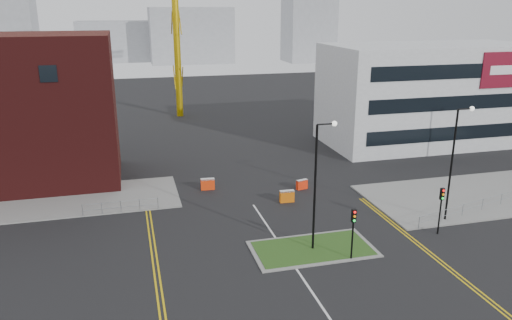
# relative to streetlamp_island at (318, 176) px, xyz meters

# --- Properties ---
(ground) EXTENTS (200.00, 200.00, 0.00)m
(ground) POSITION_rel_streetlamp_island_xyz_m (-2.22, -8.00, -5.41)
(ground) COLOR black
(ground) RESTS_ON ground
(pavement_left) EXTENTS (28.00, 8.00, 0.12)m
(pavement_left) POSITION_rel_streetlamp_island_xyz_m (-22.22, 14.00, -5.35)
(pavement_left) COLOR slate
(pavement_left) RESTS_ON ground
(pavement_right) EXTENTS (24.00, 10.00, 0.12)m
(pavement_right) POSITION_rel_streetlamp_island_xyz_m (19.78, 6.00, -5.35)
(pavement_right) COLOR slate
(pavement_right) RESTS_ON ground
(island_kerb) EXTENTS (8.60, 4.60, 0.08)m
(island_kerb) POSITION_rel_streetlamp_island_xyz_m (-0.22, 0.00, -5.37)
(island_kerb) COLOR slate
(island_kerb) RESTS_ON ground
(grass_island) EXTENTS (8.00, 4.00, 0.12)m
(grass_island) POSITION_rel_streetlamp_island_xyz_m (-0.22, 0.00, -5.35)
(grass_island) COLOR #254818
(grass_island) RESTS_ON ground
(office_block) EXTENTS (25.00, 12.20, 12.00)m
(office_block) POSITION_rel_streetlamp_island_xyz_m (23.79, 23.97, 0.59)
(office_block) COLOR #BBBDC1
(office_block) RESTS_ON ground
(streetlamp_island) EXTENTS (1.46, 0.36, 9.18)m
(streetlamp_island) POSITION_rel_streetlamp_island_xyz_m (0.00, 0.00, 0.00)
(streetlamp_island) COLOR black
(streetlamp_island) RESTS_ON ground
(streetlamp_right_near) EXTENTS (1.46, 0.36, 9.18)m
(streetlamp_right_near) POSITION_rel_streetlamp_island_xyz_m (12.00, 2.00, 0.00)
(streetlamp_right_near) COLOR black
(streetlamp_right_near) RESTS_ON ground
(traffic_light_island) EXTENTS (0.28, 0.33, 3.65)m
(traffic_light_island) POSITION_rel_streetlamp_island_xyz_m (1.78, -2.02, -2.85)
(traffic_light_island) COLOR black
(traffic_light_island) RESTS_ON ground
(traffic_light_right) EXTENTS (0.28, 0.33, 3.65)m
(traffic_light_right) POSITION_rel_streetlamp_island_xyz_m (9.78, -0.02, -2.85)
(traffic_light_right) COLOR black
(traffic_light_right) RESTS_ON ground
(railing_left) EXTENTS (6.05, 0.05, 1.10)m
(railing_left) POSITION_rel_streetlamp_island_xyz_m (-13.22, 10.00, -4.67)
(railing_left) COLOR gray
(railing_left) RESTS_ON ground
(railing_right) EXTENTS (19.05, 5.05, 1.10)m
(railing_right) POSITION_rel_streetlamp_island_xyz_m (18.28, 3.50, -4.63)
(railing_right) COLOR gray
(railing_right) RESTS_ON ground
(centre_line) EXTENTS (0.15, 30.00, 0.01)m
(centre_line) POSITION_rel_streetlamp_island_xyz_m (-2.22, -6.00, -5.41)
(centre_line) COLOR silver
(centre_line) RESTS_ON ground
(yellow_left_a) EXTENTS (0.12, 24.00, 0.01)m
(yellow_left_a) POSITION_rel_streetlamp_island_xyz_m (-11.22, 2.00, -5.41)
(yellow_left_a) COLOR gold
(yellow_left_a) RESTS_ON ground
(yellow_left_b) EXTENTS (0.12, 24.00, 0.01)m
(yellow_left_b) POSITION_rel_streetlamp_island_xyz_m (-10.92, 2.00, -5.41)
(yellow_left_b) COLOR gold
(yellow_left_b) RESTS_ON ground
(yellow_right_a) EXTENTS (0.12, 20.00, 0.01)m
(yellow_right_a) POSITION_rel_streetlamp_island_xyz_m (7.28, -2.00, -5.41)
(yellow_right_a) COLOR gold
(yellow_right_a) RESTS_ON ground
(yellow_right_b) EXTENTS (0.12, 20.00, 0.01)m
(yellow_right_b) POSITION_rel_streetlamp_island_xyz_m (7.58, -2.00, -5.41)
(yellow_right_b) COLOR gold
(yellow_right_b) RESTS_ON ground
(skyline_b) EXTENTS (24.00, 12.00, 16.00)m
(skyline_b) POSITION_rel_streetlamp_island_xyz_m (7.78, 122.00, 2.59)
(skyline_b) COLOR gray
(skyline_b) RESTS_ON ground
(skyline_c) EXTENTS (14.00, 12.00, 28.00)m
(skyline_c) POSITION_rel_streetlamp_island_xyz_m (42.78, 117.00, 8.59)
(skyline_c) COLOR gray
(skyline_c) RESTS_ON ground
(skyline_d) EXTENTS (30.00, 12.00, 12.00)m
(skyline_d) POSITION_rel_streetlamp_island_xyz_m (-10.22, 132.00, 0.59)
(skyline_d) COLOR gray
(skyline_d) RESTS_ON ground
(barrier_left) EXTENTS (1.30, 0.52, 1.07)m
(barrier_left) POSITION_rel_streetlamp_island_xyz_m (-5.39, 13.73, -4.83)
(barrier_left) COLOR #ED380D
(barrier_left) RESTS_ON ground
(barrier_mid) EXTENTS (1.28, 0.48, 1.06)m
(barrier_mid) POSITION_rel_streetlamp_island_xyz_m (0.78, 8.92, -4.84)
(barrier_mid) COLOR orange
(barrier_mid) RESTS_ON ground
(barrier_right) EXTENTS (1.14, 0.63, 0.92)m
(barrier_right) POSITION_rel_streetlamp_island_xyz_m (3.14, 11.62, -4.92)
(barrier_right) COLOR #FB2E0D
(barrier_right) RESTS_ON ground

